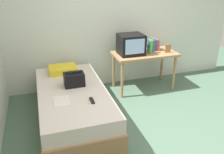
# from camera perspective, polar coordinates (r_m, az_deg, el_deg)

# --- Properties ---
(ground_plane) EXTENTS (8.00, 8.00, 0.00)m
(ground_plane) POSITION_cam_1_polar(r_m,az_deg,el_deg) (3.36, 10.10, -14.94)
(ground_plane) COLOR #4C6B56
(wall_back) EXTENTS (5.20, 0.10, 2.60)m
(wall_back) POSITION_cam_1_polar(r_m,az_deg,el_deg) (4.55, -0.51, 13.94)
(wall_back) COLOR silver
(wall_back) RESTS_ON ground
(bed) EXTENTS (1.00, 2.00, 0.52)m
(bed) POSITION_cam_1_polar(r_m,az_deg,el_deg) (3.65, -9.33, -6.63)
(bed) COLOR #9E754C
(bed) RESTS_ON ground
(desk) EXTENTS (1.16, 0.60, 0.72)m
(desk) POSITION_cam_1_polar(r_m,az_deg,el_deg) (4.47, 7.78, 4.71)
(desk) COLOR #9E754C
(desk) RESTS_ON ground
(tv) EXTENTS (0.44, 0.39, 0.36)m
(tv) POSITION_cam_1_polar(r_m,az_deg,el_deg) (4.29, 4.55, 7.83)
(tv) COLOR black
(tv) RESTS_ON desk
(water_bottle) EXTENTS (0.07, 0.07, 0.25)m
(water_bottle) POSITION_cam_1_polar(r_m,az_deg,el_deg) (4.39, 9.26, 7.18)
(water_bottle) COLOR green
(water_bottle) RESTS_ON desk
(book_row) EXTENTS (0.19, 0.17, 0.24)m
(book_row) POSITION_cam_1_polar(r_m,az_deg,el_deg) (4.58, 9.95, 7.62)
(book_row) COLOR #2D5699
(book_row) RESTS_ON desk
(picture_frame) EXTENTS (0.11, 0.02, 0.15)m
(picture_frame) POSITION_cam_1_polar(r_m,az_deg,el_deg) (4.51, 13.27, 6.68)
(picture_frame) COLOR olive
(picture_frame) RESTS_ON desk
(pillow) EXTENTS (0.45, 0.35, 0.10)m
(pillow) POSITION_cam_1_polar(r_m,az_deg,el_deg) (4.13, -11.73, 1.80)
(pillow) COLOR yellow
(pillow) RESTS_ON bed
(handbag) EXTENTS (0.30, 0.20, 0.22)m
(handbag) POSITION_cam_1_polar(r_m,az_deg,el_deg) (3.59, -9.08, -0.57)
(handbag) COLOR black
(handbag) RESTS_ON bed
(magazine) EXTENTS (0.21, 0.29, 0.01)m
(magazine) POSITION_cam_1_polar(r_m,az_deg,el_deg) (3.23, -11.97, -5.67)
(magazine) COLOR white
(magazine) RESTS_ON bed
(remote_dark) EXTENTS (0.04, 0.16, 0.02)m
(remote_dark) POSITION_cam_1_polar(r_m,az_deg,el_deg) (3.17, -4.83, -5.65)
(remote_dark) COLOR black
(remote_dark) RESTS_ON bed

